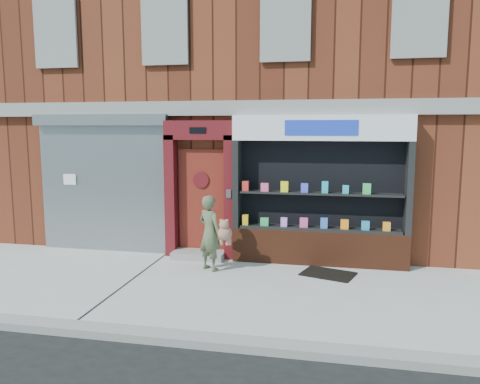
# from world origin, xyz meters

# --- Properties ---
(ground) EXTENTS (80.00, 80.00, 0.00)m
(ground) POSITION_xyz_m (0.00, 0.00, 0.00)
(ground) COLOR #9E9E99
(ground) RESTS_ON ground
(curb) EXTENTS (60.00, 0.30, 0.12)m
(curb) POSITION_xyz_m (0.00, -2.15, 0.06)
(curb) COLOR gray
(curb) RESTS_ON ground
(building) EXTENTS (12.00, 8.16, 8.00)m
(building) POSITION_xyz_m (-0.00, 5.99, 4.00)
(building) COLOR #502012
(building) RESTS_ON ground
(shutter_bay) EXTENTS (3.10, 0.30, 3.04)m
(shutter_bay) POSITION_xyz_m (-3.00, 1.93, 1.72)
(shutter_bay) COLOR gray
(shutter_bay) RESTS_ON ground
(red_door_bay) EXTENTS (1.52, 0.58, 2.90)m
(red_door_bay) POSITION_xyz_m (-0.75, 1.86, 1.46)
(red_door_bay) COLOR #4C0D11
(red_door_bay) RESTS_ON ground
(pharmacy_bay) EXTENTS (3.50, 0.41, 3.00)m
(pharmacy_bay) POSITION_xyz_m (1.75, 1.81, 1.37)
(pharmacy_bay) COLOR #572614
(pharmacy_bay) RESTS_ON ground
(woman) EXTENTS (0.77, 0.58, 1.47)m
(woman) POSITION_xyz_m (-0.27, 0.96, 0.74)
(woman) COLOR #4D5639
(woman) RESTS_ON ground
(doormat) EXTENTS (1.11, 0.93, 0.02)m
(doormat) POSITION_xyz_m (1.96, 1.12, 0.01)
(doormat) COLOR black
(doormat) RESTS_ON ground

